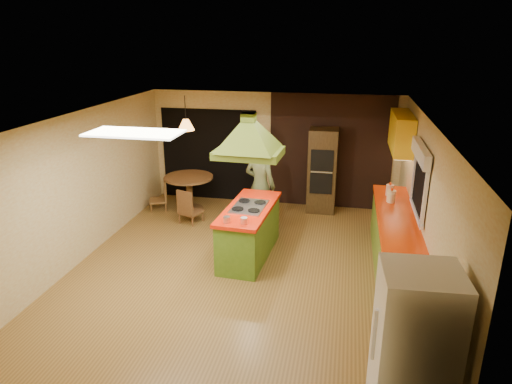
% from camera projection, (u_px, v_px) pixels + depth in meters
% --- Properties ---
extents(ground, '(6.50, 6.50, 0.00)m').
position_uv_depth(ground, '(241.00, 269.00, 7.56)').
color(ground, olive).
rests_on(ground, ground).
extents(room_walls, '(5.50, 6.50, 6.50)m').
position_uv_depth(room_walls, '(240.00, 198.00, 7.15)').
color(room_walls, beige).
rests_on(room_walls, ground).
extents(ceiling_plane, '(6.50, 6.50, 0.00)m').
position_uv_depth(ceiling_plane, '(240.00, 119.00, 6.74)').
color(ceiling_plane, silver).
rests_on(ceiling_plane, room_walls).
extents(brick_panel, '(2.64, 0.03, 2.50)m').
position_uv_depth(brick_panel, '(330.00, 152.00, 9.91)').
color(brick_panel, '#381E14').
rests_on(brick_panel, ground).
extents(nook_opening, '(2.20, 0.03, 2.10)m').
position_uv_depth(nook_opening, '(209.00, 155.00, 10.49)').
color(nook_opening, black).
rests_on(nook_opening, ground).
extents(right_counter, '(0.62, 3.05, 0.92)m').
position_uv_depth(right_counter, '(394.00, 241.00, 7.51)').
color(right_counter, olive).
rests_on(right_counter, ground).
extents(upper_cabinets, '(0.34, 1.40, 0.70)m').
position_uv_depth(upper_cabinets, '(401.00, 132.00, 8.48)').
color(upper_cabinets, yellow).
rests_on(upper_cabinets, room_walls).
extents(window_right, '(0.12, 1.35, 1.06)m').
position_uv_depth(window_right, '(421.00, 169.00, 6.85)').
color(window_right, black).
rests_on(window_right, room_walls).
extents(fluor_panel, '(1.20, 0.60, 0.03)m').
position_uv_depth(fluor_panel, '(135.00, 133.00, 5.84)').
color(fluor_panel, white).
rests_on(fluor_panel, ceiling_plane).
extents(kitchen_island, '(0.85, 1.86, 0.93)m').
position_uv_depth(kitchen_island, '(249.00, 231.00, 7.87)').
color(kitchen_island, '#558120').
rests_on(kitchen_island, ground).
extents(range_hood, '(1.10, 0.82, 0.80)m').
position_uv_depth(range_hood, '(249.00, 129.00, 7.29)').
color(range_hood, '#526619').
rests_on(range_hood, ceiling_plane).
extents(man, '(0.73, 0.59, 1.75)m').
position_uv_depth(man, '(260.00, 186.00, 8.91)').
color(man, '#49512B').
rests_on(man, ground).
extents(refrigerator, '(0.74, 0.71, 1.72)m').
position_uv_depth(refrigerator, '(413.00, 353.00, 4.27)').
color(refrigerator, white).
rests_on(refrigerator, ground).
extents(wall_oven, '(0.60, 0.60, 1.82)m').
position_uv_depth(wall_oven, '(322.00, 170.00, 9.78)').
color(wall_oven, '#4B3518').
rests_on(wall_oven, ground).
extents(dining_table, '(1.05, 1.05, 0.78)m').
position_uv_depth(dining_table, '(189.00, 186.00, 9.89)').
color(dining_table, brown).
rests_on(dining_table, ground).
extents(chair_left, '(0.49, 0.49, 0.68)m').
position_uv_depth(chair_left, '(158.00, 195.00, 10.00)').
color(chair_left, brown).
rests_on(chair_left, ground).
extents(chair_near, '(0.51, 0.51, 0.73)m').
position_uv_depth(chair_near, '(191.00, 206.00, 9.30)').
color(chair_near, brown).
rests_on(chair_near, ground).
extents(pendant_lamp, '(0.37, 0.37, 0.23)m').
position_uv_depth(pendant_lamp, '(186.00, 125.00, 9.44)').
color(pendant_lamp, '#FF9E3F').
rests_on(pendant_lamp, ceiling_plane).
extents(canister_large, '(0.17, 0.17, 0.20)m').
position_uv_depth(canister_large, '(390.00, 190.00, 8.22)').
color(canister_large, '#F8E5C8').
rests_on(canister_large, right_counter).
extents(canister_medium, '(0.20, 0.20, 0.21)m').
position_uv_depth(canister_medium, '(391.00, 196.00, 7.90)').
color(canister_medium, '#F8EBC7').
rests_on(canister_medium, right_counter).
extents(canister_small, '(0.13, 0.13, 0.17)m').
position_uv_depth(canister_small, '(391.00, 198.00, 7.88)').
color(canister_small, beige).
rests_on(canister_small, right_counter).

